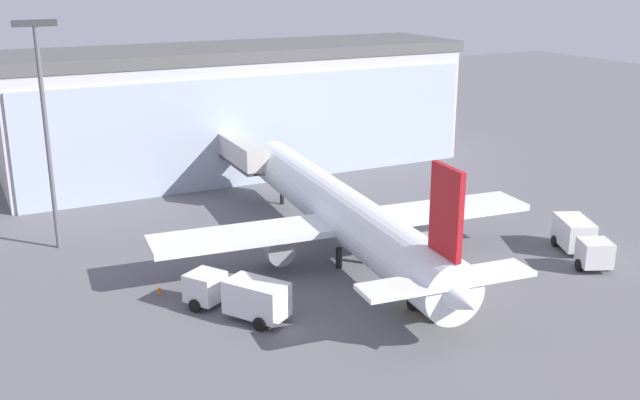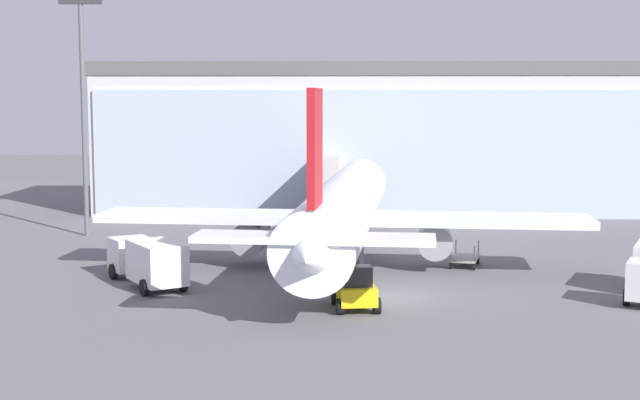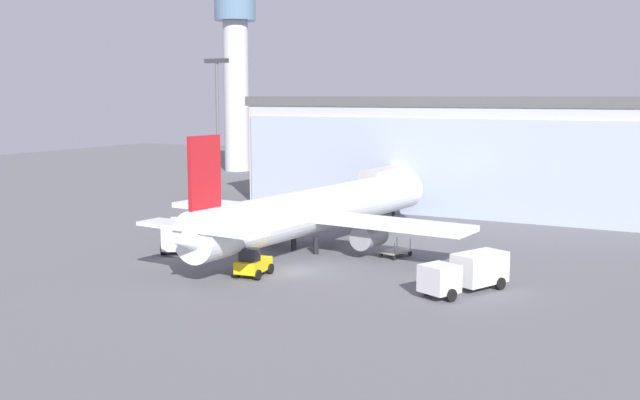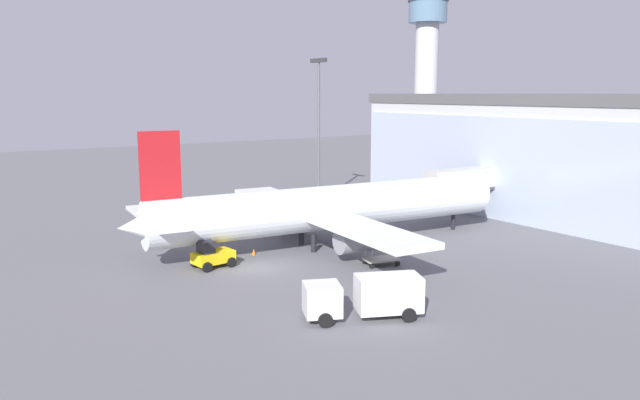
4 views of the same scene
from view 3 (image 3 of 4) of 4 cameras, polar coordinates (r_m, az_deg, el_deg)
name	(u,v)px [view 3 (image 3 of 4)]	position (r m, az deg, el deg)	size (l,w,h in m)	color
ground	(295,271)	(59.58, -1.95, -5.46)	(240.00, 240.00, 0.00)	slate
terminal_building	(449,153)	(93.00, 9.78, 3.54)	(50.78, 13.69, 13.72)	#BCBCBC
jet_bridge	(390,179)	(85.61, 5.32, 1.58)	(2.63, 11.28, 5.75)	beige
control_tower	(236,69)	(139.49, -6.43, 9.90)	(7.83, 7.83, 31.89)	silver
apron_light_mast	(218,122)	(87.74, -7.81, 5.87)	(3.20, 0.40, 18.03)	#59595E
airplane	(318,210)	(67.78, -0.16, -0.78)	(30.40, 37.95, 10.95)	white
catering_truck	(178,233)	(68.94, -10.75, -2.51)	(5.76, 7.35, 2.65)	silver
fuel_truck	(467,272)	(54.20, 11.14, -5.37)	(4.98, 7.56, 2.65)	silver
baggage_cart	(396,251)	(65.07, 5.79, -3.90)	(2.28, 3.12, 1.50)	#9E998C
pushback_tug	(253,264)	(58.04, -5.16, -4.87)	(2.49, 3.39, 2.30)	yellow
safety_cone_nose	(267,259)	(62.80, -4.05, -4.52)	(0.36, 0.36, 0.55)	orange
safety_cone_wingtip	(186,232)	(75.98, -10.18, -2.44)	(0.36, 0.36, 0.55)	orange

